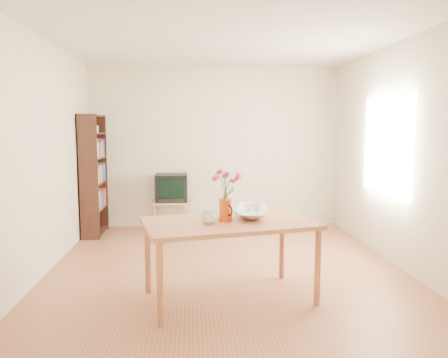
{
  "coord_description": "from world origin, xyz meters",
  "views": [
    {
      "loc": [
        -0.39,
        -4.85,
        1.61
      ],
      "look_at": [
        0.0,
        0.3,
        1.0
      ],
      "focal_mm": 35.0,
      "sensor_mm": 36.0,
      "label": 1
    }
  ],
  "objects": [
    {
      "name": "tv_stand",
      "position": [
        -0.7,
        1.97,
        0.39
      ],
      "size": [
        0.6,
        0.45,
        0.46
      ],
      "color": "tan",
      "rests_on": "ground"
    },
    {
      "name": "room",
      "position": [
        0.03,
        0.0,
        1.3
      ],
      "size": [
        4.5,
        4.5,
        4.5
      ],
      "color": "brown",
      "rests_on": "ground"
    },
    {
      "name": "teacup_a",
      "position": [
        0.17,
        -0.66,
        0.93
      ],
      "size": [
        0.1,
        0.1,
        0.07
      ],
      "primitive_type": "imported",
      "rotation": [
        0.0,
        0.0,
        0.4
      ],
      "color": "white",
      "rests_on": "bowl"
    },
    {
      "name": "table",
      "position": [
        -0.04,
        -0.9,
        0.68
      ],
      "size": [
        1.7,
        1.21,
        0.75
      ],
      "rotation": [
        0.0,
        0.0,
        0.23
      ],
      "color": "#9A5534",
      "rests_on": "ground"
    },
    {
      "name": "pitcher",
      "position": [
        -0.07,
        -0.87,
        0.84
      ],
      "size": [
        0.14,
        0.2,
        0.21
      ],
      "rotation": [
        0.0,
        0.0,
        0.44
      ],
      "color": "#CB3C0B",
      "rests_on": "table"
    },
    {
      "name": "bowl",
      "position": [
        0.21,
        -0.66,
        0.97
      ],
      "size": [
        0.53,
        0.53,
        0.44
      ],
      "primitive_type": "imported",
      "rotation": [
        0.0,
        0.0,
        -0.16
      ],
      "color": "white",
      "rests_on": "table"
    },
    {
      "name": "teacup_b",
      "position": [
        0.25,
        -0.64,
        0.93
      ],
      "size": [
        0.11,
        0.11,
        0.07
      ],
      "primitive_type": "imported",
      "rotation": [
        0.0,
        0.0,
        2.12
      ],
      "color": "white",
      "rests_on": "bowl"
    },
    {
      "name": "television",
      "position": [
        -0.7,
        1.98,
        0.68
      ],
      "size": [
        0.49,
        0.46,
        0.43
      ],
      "rotation": [
        0.0,
        0.0,
        0.0
      ],
      "color": "black",
      "rests_on": "tv_stand"
    },
    {
      "name": "mug",
      "position": [
        -0.23,
        -0.99,
        0.8
      ],
      "size": [
        0.19,
        0.19,
        0.11
      ],
      "primitive_type": "imported",
      "rotation": [
        0.0,
        0.0,
        3.74
      ],
      "color": "white",
      "rests_on": "table"
    },
    {
      "name": "flowers",
      "position": [
        -0.07,
        -0.87,
        1.11
      ],
      "size": [
        0.23,
        0.23,
        0.33
      ],
      "primitive_type": null,
      "color": "#D53278",
      "rests_on": "pitcher"
    },
    {
      "name": "bookshelf",
      "position": [
        -1.85,
        1.75,
        0.84
      ],
      "size": [
        0.28,
        0.7,
        1.8
      ],
      "color": "black",
      "rests_on": "ground"
    }
  ]
}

